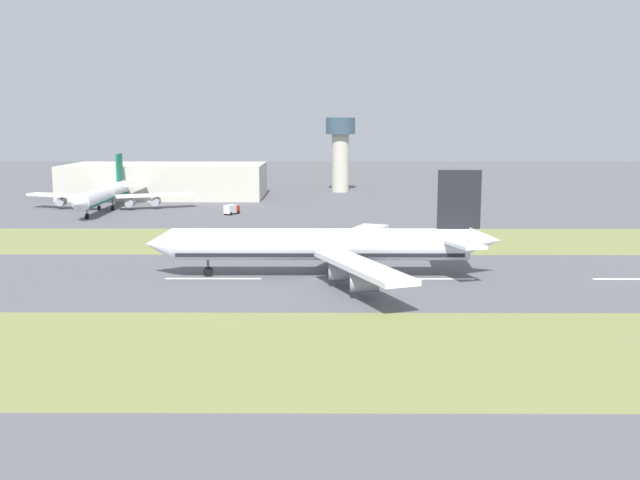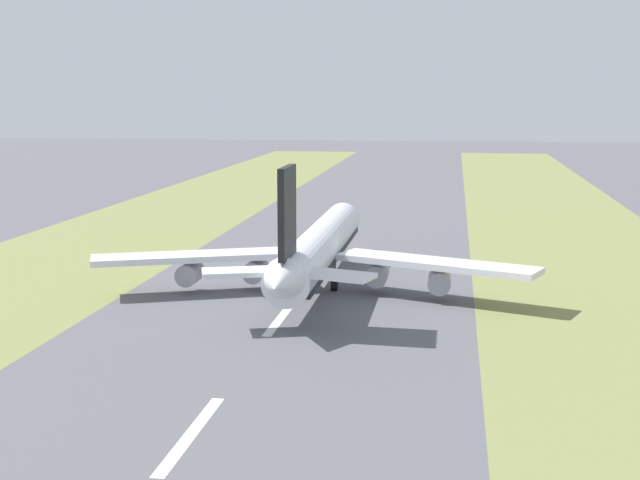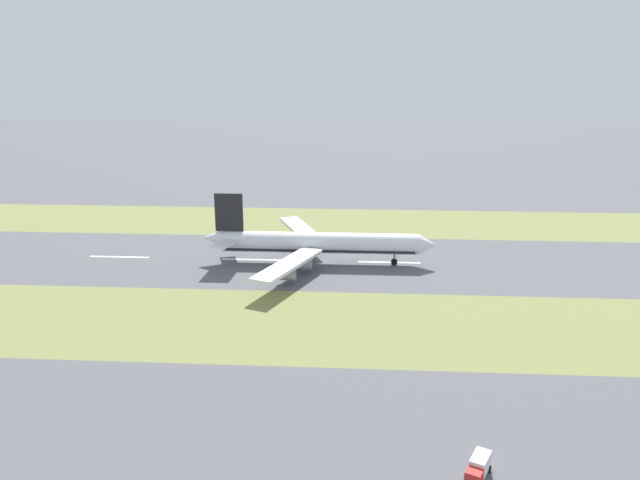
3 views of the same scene
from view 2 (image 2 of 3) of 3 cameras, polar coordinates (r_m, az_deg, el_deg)
The scene contains 7 objects.
ground_plane at distance 135.75m, azimuth -0.85°, elevation -2.84°, with size 800.00×800.00×0.00m, color #56565B.
grass_median_west at distance 149.69m, azimuth -18.12°, elevation -2.15°, with size 40.00×600.00×0.01m, color olive.
grass_median_east at distance 136.00m, azimuth 18.23°, elevation -3.30°, with size 40.00×600.00×0.01m, color olive.
centreline_dash_near at distance 78.83m, azimuth -8.25°, elevation -12.18°, with size 1.20×18.00×0.01m, color silver.
centreline_dash_mid at distance 115.82m, azimuth -2.54°, elevation -5.01°, with size 1.20×18.00×0.01m, color silver.
centreline_dash_far at distance 154.33m, azimuth 0.31°, elevation -1.33°, with size 1.20×18.00×0.01m, color silver.
airplane_main_jet at distance 131.62m, azimuth -0.13°, elevation -0.56°, with size 64.14×67.01×20.20m.
Camera 2 is at (21.73, -130.82, 28.99)m, focal length 50.00 mm.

